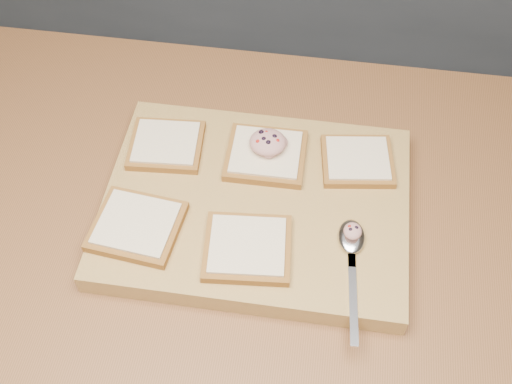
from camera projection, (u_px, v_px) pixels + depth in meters
island_counter at (287, 349)px, 1.34m from camera, size 2.00×0.80×0.90m
cutting_board at (256, 206)px, 0.99m from camera, size 0.46×0.35×0.04m
bread_far_left at (166, 145)px, 1.03m from camera, size 0.12×0.11×0.02m
bread_far_center at (266, 155)px, 1.02m from camera, size 0.13×0.11×0.02m
bread_far_right at (358, 161)px, 1.01m from camera, size 0.12×0.12×0.02m
bread_near_left at (137, 226)px, 0.94m from camera, size 0.14×0.13×0.02m
bread_near_center at (247, 248)px, 0.91m from camera, size 0.13×0.12×0.02m
tuna_salad_dollop at (268, 142)px, 1.01m from camera, size 0.06×0.06×0.03m
spoon at (352, 245)px, 0.92m from camera, size 0.04×0.20×0.01m
spoon_salad at (353, 231)px, 0.92m from camera, size 0.03×0.03×0.02m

